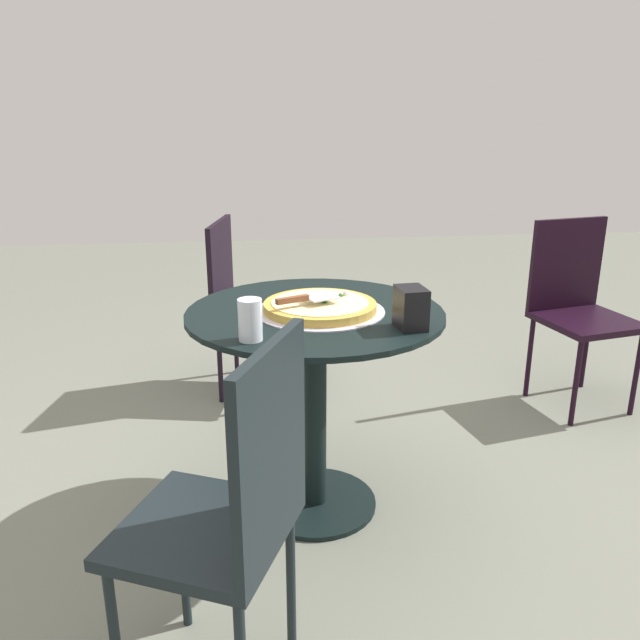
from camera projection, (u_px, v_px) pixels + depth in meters
name	position (u px, v px, depth m)	size (l,w,h in m)	color
ground_plane	(315.00, 504.00, 2.30)	(10.00, 10.00, 0.00)	slate
patio_table	(315.00, 368.00, 2.13)	(0.84, 0.84, 0.73)	black
pizza_on_tray	(320.00, 307.00, 2.06)	(0.42, 0.42, 0.05)	silver
pizza_server	(306.00, 298.00, 2.01)	(0.21, 0.13, 0.02)	silver
drinking_cup	(250.00, 320.00, 1.79)	(0.07, 0.07, 0.12)	white
napkin_dispenser	(411.00, 308.00, 1.89)	(0.11, 0.08, 0.12)	black
patio_chair_near	(232.00, 505.00, 1.40)	(0.48, 0.48, 0.91)	black
patio_chair_far	(247.00, 294.00, 3.13)	(0.51, 0.51, 0.85)	black
patio_chair_corner	(578.00, 301.00, 3.00)	(0.47, 0.47, 0.87)	black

